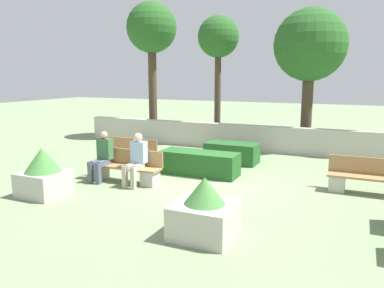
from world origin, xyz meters
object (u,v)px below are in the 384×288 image
(tree_center_right, at_px, (310,47))
(tree_center_left, at_px, (218,40))
(planter_corner_right, at_px, (43,174))
(planter_corner_left, at_px, (204,212))
(tree_leftmost, at_px, (152,31))
(bench_front, at_px, (125,169))
(person_seated_man, at_px, (136,157))
(person_seated_woman, at_px, (102,154))
(bench_left_side, at_px, (376,181))
(bench_right_side, at_px, (128,155))

(tree_center_right, bearing_deg, tree_center_left, 179.67)
(planter_corner_right, bearing_deg, planter_corner_left, -7.53)
(planter_corner_left, bearing_deg, tree_leftmost, 124.74)
(bench_front, xyz_separation_m, tree_center_left, (0.18, 6.28, 3.75))
(bench_front, distance_m, person_seated_man, 0.61)
(person_seated_woman, relative_size, tree_leftmost, 0.22)
(planter_corner_right, xyz_separation_m, tree_leftmost, (-1.87, 8.18, 4.07))
(person_seated_woman, bearing_deg, bench_left_side, 13.80)
(planter_corner_left, bearing_deg, bench_right_side, 137.24)
(tree_leftmost, bearing_deg, tree_center_right, -1.79)
(bench_front, xyz_separation_m, tree_leftmost, (-2.90, 6.46, 4.26))
(person_seated_man, height_order, person_seated_woman, person_seated_man)
(bench_front, relative_size, planter_corner_left, 1.95)
(bench_right_side, xyz_separation_m, planter_corner_left, (4.09, -3.78, 0.12))
(bench_front, distance_m, tree_leftmost, 8.26)
(planter_corner_right, bearing_deg, person_seated_woman, 74.49)
(tree_center_right, bearing_deg, planter_corner_right, -120.36)
(bench_front, xyz_separation_m, planter_corner_right, (-1.03, -1.72, 0.19))
(planter_corner_right, height_order, tree_leftmost, tree_leftmost)
(person_seated_man, height_order, tree_center_left, tree_center_left)
(planter_corner_left, bearing_deg, planter_corner_right, 172.47)
(bench_front, bearing_deg, tree_center_right, 59.78)
(bench_right_side, distance_m, planter_corner_right, 3.24)
(person_seated_woman, height_order, tree_center_left, tree_center_left)
(bench_front, relative_size, tree_center_right, 0.40)
(bench_front, height_order, tree_center_right, tree_center_right)
(bench_right_side, bearing_deg, tree_center_left, 84.64)
(planter_corner_right, distance_m, tree_center_left, 8.84)
(person_seated_man, xyz_separation_m, person_seated_woman, (-1.04, -0.00, -0.01))
(bench_right_side, relative_size, tree_leftmost, 0.32)
(person_seated_man, xyz_separation_m, tree_center_left, (-0.26, 6.42, 3.36))
(person_seated_man, xyz_separation_m, planter_corner_left, (2.71, -2.13, -0.28))
(bench_front, xyz_separation_m, planter_corner_left, (3.16, -2.28, 0.11))
(bench_left_side, distance_m, tree_center_right, 6.29)
(person_seated_woman, bearing_deg, bench_front, 13.68)
(bench_left_side, relative_size, tree_leftmost, 0.37)
(tree_center_left, relative_size, tree_center_right, 0.99)
(bench_left_side, distance_m, person_seated_man, 5.67)
(person_seated_woman, xyz_separation_m, planter_corner_left, (3.75, -2.13, -0.26))
(person_seated_woman, distance_m, planter_corner_left, 4.32)
(tree_leftmost, xyz_separation_m, tree_center_left, (3.08, -0.18, -0.51))
(person_seated_man, bearing_deg, tree_center_left, 92.35)
(bench_right_side, bearing_deg, bench_front, -50.52)
(person_seated_woman, xyz_separation_m, tree_center_left, (0.78, 6.42, 3.37))
(tree_center_left, distance_m, tree_center_right, 3.48)
(bench_left_side, distance_m, tree_center_left, 8.35)
(person_seated_woman, bearing_deg, tree_center_left, 83.11)
(bench_right_side, bearing_deg, tree_leftmost, 119.48)
(planter_corner_left, xyz_separation_m, tree_leftmost, (-6.06, 8.74, 4.14))
(person_seated_woman, xyz_separation_m, tree_leftmost, (-2.31, 6.61, 3.88))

